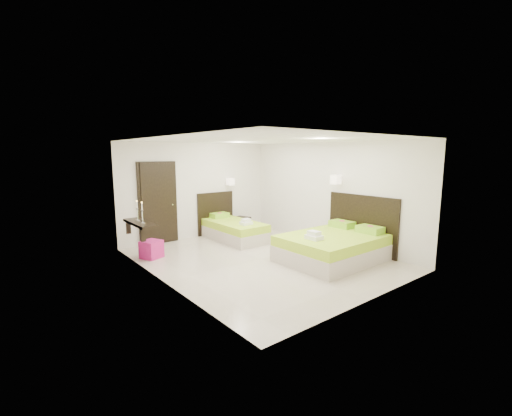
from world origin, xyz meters
TOP-DOWN VIEW (x-y plane):
  - floor at (0.00, 0.00)m, footprint 5.50×5.50m
  - bed_single at (0.53, 1.86)m, footprint 1.17×1.94m
  - bed_double at (1.25, -1.03)m, footprint 2.18×1.85m
  - nightstand at (1.25, 2.47)m, footprint 0.60×0.57m
  - ottoman at (-1.86, 1.60)m, footprint 0.51×0.51m
  - door at (-1.20, 2.70)m, footprint 1.02×0.15m
  - console_shelf at (-2.08, 1.60)m, footprint 0.35×1.20m

SIDE VIEW (x-z plane):
  - floor at x=0.00m, z-range 0.00..0.00m
  - ottoman at x=-1.86m, z-range 0.00..0.39m
  - nightstand at x=1.25m, z-range 0.00..0.43m
  - bed_single at x=0.53m, z-range -0.51..1.09m
  - bed_double at x=1.25m, z-range -0.58..1.22m
  - console_shelf at x=-2.08m, z-range 0.42..1.21m
  - door at x=-1.20m, z-range -0.02..2.12m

